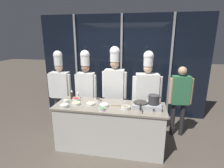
{
  "coord_description": "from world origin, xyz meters",
  "views": [
    {
      "loc": [
        0.6,
        -3.0,
        2.14
      ],
      "look_at": [
        0.0,
        0.25,
        1.24
      ],
      "focal_mm": 28.0,
      "sensor_mm": 36.0,
      "label": 1
    }
  ],
  "objects_px": {
    "squeeze_bottle_soy": "(72,95)",
    "chef_line": "(115,83)",
    "prep_bowl_bell_pepper": "(76,99)",
    "chef_sous": "(86,85)",
    "prep_bowl_rice": "(104,105)",
    "stock_pot": "(154,99)",
    "frying_pan": "(141,101)",
    "prep_bowl_noodles": "(66,101)",
    "chef_pastry": "(147,89)",
    "prep_bowl_soy_glaze": "(98,100)",
    "serving_spoon_slotted": "(118,106)",
    "prep_bowl_ginger": "(76,103)",
    "prep_bowl_mushrooms": "(126,107)",
    "prep_bowl_scallions": "(102,109)",
    "person_guest": "(180,95)",
    "prep_bowl_chicken": "(91,104)",
    "chef_head": "(60,85)",
    "prep_bowl_bean_sprouts": "(64,106)",
    "squeeze_bottle_clear": "(78,95)",
    "portable_stove": "(147,106)"
  },
  "relations": [
    {
      "from": "squeeze_bottle_soy",
      "to": "chef_line",
      "type": "relative_size",
      "value": 0.1
    },
    {
      "from": "chef_line",
      "to": "prep_bowl_bell_pepper",
      "type": "bearing_deg",
      "value": 40.83
    },
    {
      "from": "squeeze_bottle_soy",
      "to": "chef_sous",
      "type": "distance_m",
      "value": 0.45
    },
    {
      "from": "squeeze_bottle_soy",
      "to": "prep_bowl_rice",
      "type": "distance_m",
      "value": 0.8
    },
    {
      "from": "prep_bowl_bell_pepper",
      "to": "stock_pot",
      "type": "bearing_deg",
      "value": -4.67
    },
    {
      "from": "prep_bowl_bell_pepper",
      "to": "frying_pan",
      "type": "bearing_deg",
      "value": -5.72
    },
    {
      "from": "prep_bowl_noodles",
      "to": "chef_pastry",
      "type": "bearing_deg",
      "value": 22.78
    },
    {
      "from": "prep_bowl_soy_glaze",
      "to": "serving_spoon_slotted",
      "type": "bearing_deg",
      "value": -21.98
    },
    {
      "from": "prep_bowl_bell_pepper",
      "to": "chef_line",
      "type": "relative_size",
      "value": 0.08
    },
    {
      "from": "prep_bowl_ginger",
      "to": "serving_spoon_slotted",
      "type": "xyz_separation_m",
      "value": [
        0.8,
        0.09,
        -0.02
      ]
    },
    {
      "from": "prep_bowl_soy_glaze",
      "to": "serving_spoon_slotted",
      "type": "relative_size",
      "value": 0.57
    },
    {
      "from": "frying_pan",
      "to": "prep_bowl_soy_glaze",
      "type": "distance_m",
      "value": 0.87
    },
    {
      "from": "prep_bowl_mushrooms",
      "to": "frying_pan",
      "type": "bearing_deg",
      "value": 24.16
    },
    {
      "from": "prep_bowl_scallions",
      "to": "person_guest",
      "type": "height_order",
      "value": "person_guest"
    },
    {
      "from": "prep_bowl_noodles",
      "to": "prep_bowl_scallions",
      "type": "xyz_separation_m",
      "value": [
        0.77,
        -0.23,
        0.0
      ]
    },
    {
      "from": "squeeze_bottle_soy",
      "to": "prep_bowl_chicken",
      "type": "distance_m",
      "value": 0.54
    },
    {
      "from": "person_guest",
      "to": "chef_line",
      "type": "bearing_deg",
      "value": -6.05
    },
    {
      "from": "stock_pot",
      "to": "chef_head",
      "type": "xyz_separation_m",
      "value": [
        -2.12,
        0.66,
        -0.02
      ]
    },
    {
      "from": "squeeze_bottle_soy",
      "to": "chef_sous",
      "type": "relative_size",
      "value": 0.11
    },
    {
      "from": "prep_bowl_rice",
      "to": "prep_bowl_mushrooms",
      "type": "xyz_separation_m",
      "value": [
        0.41,
        -0.06,
        0.01
      ]
    },
    {
      "from": "prep_bowl_bell_pepper",
      "to": "prep_bowl_scallions",
      "type": "distance_m",
      "value": 0.72
    },
    {
      "from": "squeeze_bottle_soy",
      "to": "chef_head",
      "type": "height_order",
      "value": "chef_head"
    },
    {
      "from": "frying_pan",
      "to": "prep_bowl_bean_sprouts",
      "type": "distance_m",
      "value": 1.4
    },
    {
      "from": "prep_bowl_chicken",
      "to": "chef_head",
      "type": "distance_m",
      "value": 1.19
    },
    {
      "from": "squeeze_bottle_soy",
      "to": "prep_bowl_ginger",
      "type": "height_order",
      "value": "squeeze_bottle_soy"
    },
    {
      "from": "prep_bowl_ginger",
      "to": "prep_bowl_noodles",
      "type": "relative_size",
      "value": 1.54
    },
    {
      "from": "stock_pot",
      "to": "prep_bowl_ginger",
      "type": "height_order",
      "value": "stock_pot"
    },
    {
      "from": "prep_bowl_noodles",
      "to": "prep_bowl_bell_pepper",
      "type": "distance_m",
      "value": 0.21
    },
    {
      "from": "prep_bowl_ginger",
      "to": "prep_bowl_bell_pepper",
      "type": "xyz_separation_m",
      "value": [
        -0.08,
        0.21,
        0.0
      ]
    },
    {
      "from": "prep_bowl_chicken",
      "to": "serving_spoon_slotted",
      "type": "xyz_separation_m",
      "value": [
        0.53,
        0.04,
        -0.02
      ]
    },
    {
      "from": "prep_bowl_ginger",
      "to": "prep_bowl_bean_sprouts",
      "type": "bearing_deg",
      "value": -138.55
    },
    {
      "from": "squeeze_bottle_clear",
      "to": "prep_bowl_soy_glaze",
      "type": "height_order",
      "value": "squeeze_bottle_clear"
    },
    {
      "from": "prep_bowl_soy_glaze",
      "to": "prep_bowl_bell_pepper",
      "type": "height_order",
      "value": "prep_bowl_bell_pepper"
    },
    {
      "from": "prep_bowl_ginger",
      "to": "person_guest",
      "type": "distance_m",
      "value": 2.16
    },
    {
      "from": "stock_pot",
      "to": "frying_pan",
      "type": "bearing_deg",
      "value": -178.8
    },
    {
      "from": "frying_pan",
      "to": "chef_line",
      "type": "xyz_separation_m",
      "value": [
        -0.6,
        0.7,
        0.13
      ]
    },
    {
      "from": "prep_bowl_soy_glaze",
      "to": "prep_bowl_chicken",
      "type": "xyz_separation_m",
      "value": [
        -0.09,
        -0.22,
        -0.0
      ]
    },
    {
      "from": "chef_head",
      "to": "chef_line",
      "type": "bearing_deg",
      "value": -179.96
    },
    {
      "from": "frying_pan",
      "to": "serving_spoon_slotted",
      "type": "bearing_deg",
      "value": 178.16
    },
    {
      "from": "chef_head",
      "to": "prep_bowl_mushrooms",
      "type": "bearing_deg",
      "value": 152.7
    },
    {
      "from": "squeeze_bottle_soy",
      "to": "prep_bowl_ginger",
      "type": "bearing_deg",
      "value": -54.94
    },
    {
      "from": "portable_stove",
      "to": "prep_bowl_rice",
      "type": "bearing_deg",
      "value": -175.36
    },
    {
      "from": "prep_bowl_ginger",
      "to": "chef_pastry",
      "type": "height_order",
      "value": "chef_pastry"
    },
    {
      "from": "prep_bowl_rice",
      "to": "prep_bowl_mushrooms",
      "type": "distance_m",
      "value": 0.41
    },
    {
      "from": "frying_pan",
      "to": "stock_pot",
      "type": "xyz_separation_m",
      "value": [
        0.23,
        0.0,
        0.06
      ]
    },
    {
      "from": "prep_bowl_ginger",
      "to": "squeeze_bottle_soy",
      "type": "bearing_deg",
      "value": 125.06
    },
    {
      "from": "frying_pan",
      "to": "prep_bowl_rice",
      "type": "bearing_deg",
      "value": -174.95
    },
    {
      "from": "frying_pan",
      "to": "chef_head",
      "type": "relative_size",
      "value": 0.25
    },
    {
      "from": "prep_bowl_mushrooms",
      "to": "prep_bowl_bean_sprouts",
      "type": "relative_size",
      "value": 1.02
    },
    {
      "from": "prep_bowl_ginger",
      "to": "prep_bowl_noodles",
      "type": "height_order",
      "value": "prep_bowl_noodles"
    }
  ]
}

